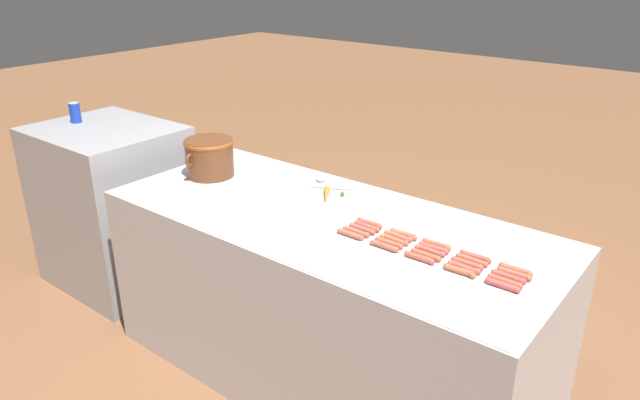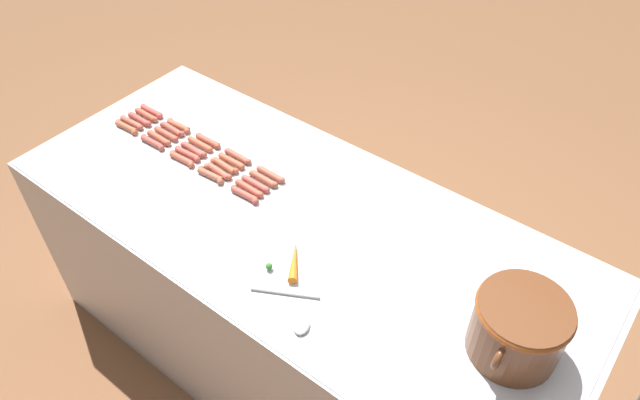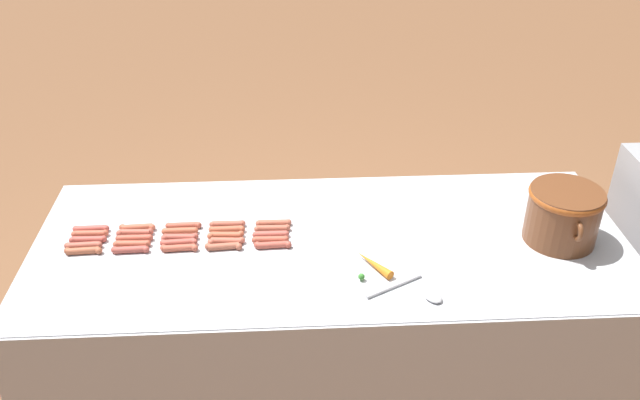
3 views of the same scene
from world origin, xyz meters
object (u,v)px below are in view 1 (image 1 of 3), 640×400
(hot_dog_6, at_px, (464,267))
(soda_can, at_px, (75,113))
(hot_dog_7, at_px, (426,255))
(hot_dog_0, at_px, (503,285))
(hot_dog_10, at_px, (509,277))
(hot_dog_16, at_px, (472,260))
(hot_dog_14, at_px, (362,229))
(hot_dog_3, at_px, (384,246))
(hot_dog_19, at_px, (367,226))
(hot_dog_24, at_px, (369,223))
(hot_dog_11, at_px, (467,263))
(serving_spoon, at_px, (324,182))
(hot_dog_1, at_px, (459,271))
(back_cabinet, at_px, (114,206))
(hot_dog_12, at_px, (430,251))
(hot_dog_17, at_px, (433,248))
(carrot, at_px, (327,195))
(hot_dog_9, at_px, (356,232))
(hot_dog_18, at_px, (398,236))
(hot_dog_8, at_px, (389,243))
(hot_dog_13, at_px, (394,240))
(hot_dog_4, at_px, (350,234))
(hot_dog_23, at_px, (403,234))
(hot_dog_2, at_px, (419,258))
(bean_pot, at_px, (209,155))
(hot_dog_15, at_px, (514,273))
(hot_dog_20, at_px, (516,270))
(hot_dog_5, at_px, (505,281))
(hot_dog_21, at_px, (475,257))

(hot_dog_6, relative_size, soda_can, 1.09)
(hot_dog_7, bearing_deg, hot_dog_6, -89.85)
(hot_dog_0, xyz_separation_m, hot_dog_10, (0.07, 0.01, 0.00))
(hot_dog_0, distance_m, soda_can, 2.79)
(hot_dog_7, height_order, hot_dog_16, same)
(hot_dog_7, xyz_separation_m, hot_dog_14, (0.04, 0.34, 0.00))
(hot_dog_3, distance_m, hot_dog_19, 0.20)
(hot_dog_3, relative_size, hot_dog_16, 1.00)
(hot_dog_24, bearing_deg, hot_dog_19, -164.60)
(hot_dog_6, bearing_deg, hot_dog_11, 6.60)
(hot_dog_10, xyz_separation_m, hot_dog_19, (0.04, 0.66, 0.00))
(hot_dog_0, distance_m, hot_dog_10, 0.07)
(hot_dog_16, xyz_separation_m, serving_spoon, (0.32, 0.99, -0.00))
(hot_dog_1, height_order, hot_dog_7, same)
(soda_can, bearing_deg, back_cabinet, -83.12)
(hot_dog_19, xyz_separation_m, serving_spoon, (0.32, 0.49, -0.00))
(hot_dog_12, xyz_separation_m, hot_dog_17, (0.03, -0.00, 0.00))
(hot_dog_6, distance_m, carrot, 0.89)
(hot_dog_19, height_order, soda_can, soda_can)
(hot_dog_9, distance_m, hot_dog_18, 0.18)
(hot_dog_0, distance_m, hot_dog_14, 0.67)
(hot_dog_8, bearing_deg, hot_dog_11, -83.41)
(hot_dog_7, bearing_deg, hot_dog_13, 78.02)
(hot_dog_4, bearing_deg, hot_dog_23, -51.40)
(hot_dog_9, height_order, hot_dog_19, same)
(hot_dog_4, xyz_separation_m, hot_dog_6, (0.03, -0.51, 0.00))
(hot_dog_0, xyz_separation_m, hot_dog_11, (0.07, 0.17, 0.00))
(hot_dog_9, xyz_separation_m, hot_dog_14, (0.04, -0.01, 0.00))
(hot_dog_0, relative_size, hot_dog_2, 1.00)
(hot_dog_18, bearing_deg, back_cabinet, 92.04)
(hot_dog_16, height_order, bean_pot, bean_pot)
(back_cabinet, distance_m, bean_pot, 0.97)
(hot_dog_8, distance_m, hot_dog_15, 0.51)
(back_cabinet, xyz_separation_m, hot_dog_12, (0.04, -2.22, 0.38))
(hot_dog_0, xyz_separation_m, hot_dog_2, (-0.00, 0.34, 0.00))
(back_cabinet, relative_size, hot_dog_15, 7.63)
(hot_dog_3, distance_m, bean_pot, 1.23)
(hot_dog_4, relative_size, hot_dog_18, 1.00)
(hot_dog_0, relative_size, hot_dog_24, 1.00)
(hot_dog_7, relative_size, hot_dog_13, 1.00)
(hot_dog_9, bearing_deg, hot_dog_12, -83.40)
(back_cabinet, relative_size, hot_dog_20, 7.63)
(hot_dog_17, height_order, carrot, carrot)
(hot_dog_4, bearing_deg, hot_dog_12, -77.61)
(hot_dog_5, relative_size, hot_dog_18, 1.00)
(hot_dog_6, distance_m, hot_dog_16, 0.07)
(hot_dog_4, bearing_deg, serving_spoon, 47.84)
(hot_dog_1, height_order, hot_dog_21, same)
(hot_dog_11, bearing_deg, hot_dog_14, 89.69)
(hot_dog_3, distance_m, hot_dog_11, 0.34)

